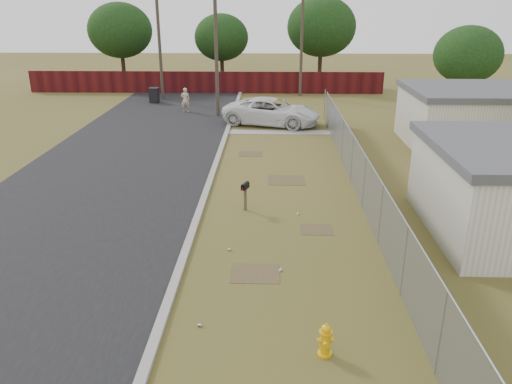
{
  "coord_description": "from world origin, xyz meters",
  "views": [
    {
      "loc": [
        -0.4,
        -17.5,
        7.3
      ],
      "look_at": [
        -0.89,
        -1.33,
        1.1
      ],
      "focal_mm": 35.0,
      "sensor_mm": 36.0,
      "label": 1
    }
  ],
  "objects_px": {
    "pickup_truck": "(272,112)",
    "trash_bin": "(154,95)",
    "fire_hydrant": "(325,340)",
    "pedestrian": "(185,100)",
    "mailbox": "(245,188)"
  },
  "relations": [
    {
      "from": "pickup_truck",
      "to": "trash_bin",
      "type": "height_order",
      "value": "pickup_truck"
    },
    {
      "from": "pickup_truck",
      "to": "fire_hydrant",
      "type": "bearing_deg",
      "value": -160.68
    },
    {
      "from": "mailbox",
      "to": "trash_bin",
      "type": "height_order",
      "value": "trash_bin"
    },
    {
      "from": "pickup_truck",
      "to": "trash_bin",
      "type": "bearing_deg",
      "value": 68.06
    },
    {
      "from": "mailbox",
      "to": "trash_bin",
      "type": "relative_size",
      "value": 0.96
    },
    {
      "from": "fire_hydrant",
      "to": "pedestrian",
      "type": "distance_m",
      "value": 26.75
    },
    {
      "from": "pickup_truck",
      "to": "trash_bin",
      "type": "distance_m",
      "value": 11.46
    },
    {
      "from": "pickup_truck",
      "to": "pedestrian",
      "type": "height_order",
      "value": "pedestrian"
    },
    {
      "from": "fire_hydrant",
      "to": "trash_bin",
      "type": "bearing_deg",
      "value": 109.35
    },
    {
      "from": "mailbox",
      "to": "pickup_truck",
      "type": "bearing_deg",
      "value": 86.0
    },
    {
      "from": "pedestrian",
      "to": "pickup_truck",
      "type": "bearing_deg",
      "value": 146.52
    },
    {
      "from": "fire_hydrant",
      "to": "trash_bin",
      "type": "height_order",
      "value": "trash_bin"
    },
    {
      "from": "pedestrian",
      "to": "trash_bin",
      "type": "height_order",
      "value": "pedestrian"
    },
    {
      "from": "fire_hydrant",
      "to": "pickup_truck",
      "type": "distance_m",
      "value": 22.01
    },
    {
      "from": "trash_bin",
      "to": "pedestrian",
      "type": "bearing_deg",
      "value": -48.23
    }
  ]
}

